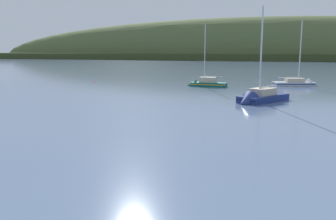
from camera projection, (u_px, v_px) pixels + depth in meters
The scene contains 5 objects.
far_shoreline_hill at pixel (250, 59), 273.38m from camera, with size 584.21×93.44×64.57m.
sailboat_midwater_white at pixel (205, 85), 71.33m from camera, with size 8.17×2.67×13.29m.
sailboat_far_left at pixel (299, 84), 72.25m from camera, with size 9.55×6.08×14.49m.
sailboat_outer_reach at pixel (259, 99), 49.71m from camera, with size 7.39×9.75×14.63m.
mooring_buoy_foreground at pixel (95, 82), 80.48m from camera, with size 0.45×0.45×0.53m.
Camera 1 is at (5.84, -5.50, 7.29)m, focal length 37.67 mm.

